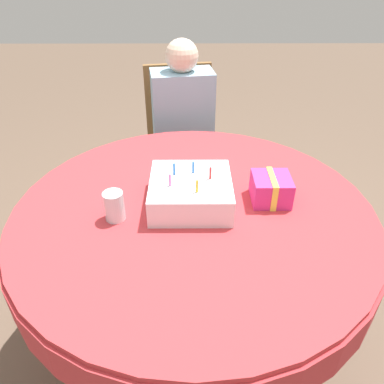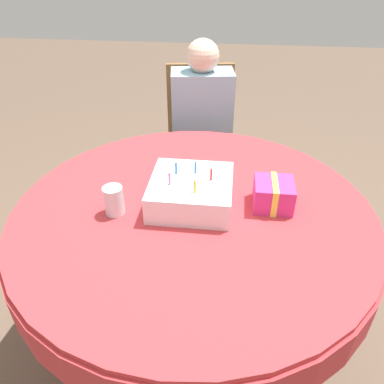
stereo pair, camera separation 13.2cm
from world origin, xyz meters
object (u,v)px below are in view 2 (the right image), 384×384
object	(u,v)px
birthday_cake	(191,192)
drinking_glass	(114,200)
chair	(201,144)
person	(202,126)
gift_box	(273,194)

from	to	relation	value
birthday_cake	drinking_glass	size ratio (longest dim) A/B	2.76
chair	birthday_cake	xyz separation A→B (m)	(0.06, -0.96, 0.29)
person	gift_box	distance (m)	0.91
birthday_cake	gift_box	distance (m)	0.29
drinking_glass	gift_box	size ratio (longest dim) A/B	0.73
gift_box	chair	bearing A→B (deg)	110.27
person	birthday_cake	size ratio (longest dim) A/B	3.96
drinking_glass	gift_box	xyz separation A→B (m)	(0.55, 0.11, -0.00)
chair	person	bearing A→B (deg)	-90.00
person	drinking_glass	size ratio (longest dim) A/B	10.93
person	birthday_cake	xyz separation A→B (m)	(0.04, -0.86, 0.13)
chair	birthday_cake	distance (m)	1.01
chair	drinking_glass	xyz separation A→B (m)	(-0.20, -1.05, 0.30)
person	gift_box	xyz separation A→B (m)	(0.33, -0.84, 0.13)
person	drinking_glass	xyz separation A→B (m)	(-0.22, -0.94, 0.13)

